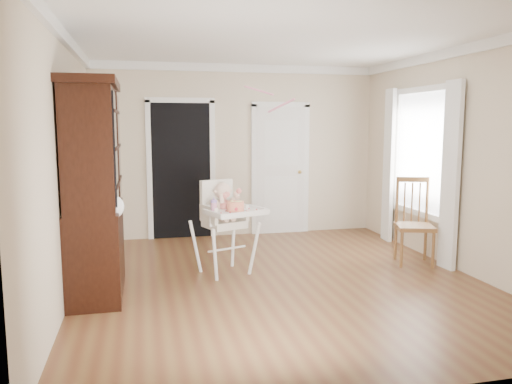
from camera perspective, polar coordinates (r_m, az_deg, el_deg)
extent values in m
plane|color=brown|center=(5.80, 2.74, -10.08)|extent=(5.00, 5.00, 0.00)
plane|color=white|center=(5.60, 2.93, 17.25)|extent=(5.00, 5.00, 0.00)
plane|color=beige|center=(7.97, -2.09, 4.69)|extent=(4.50, 0.00, 4.50)
plane|color=beige|center=(5.38, -20.93, 2.71)|extent=(0.00, 5.00, 5.00)
plane|color=beige|center=(6.52, 22.26, 3.44)|extent=(0.00, 5.00, 5.00)
cube|color=black|center=(7.85, -8.53, 2.37)|extent=(0.90, 0.03, 2.10)
cube|color=white|center=(7.83, -12.11, 2.26)|extent=(0.08, 0.05, 2.18)
cube|color=white|center=(7.90, -4.98, 2.46)|extent=(0.08, 0.05, 2.18)
cube|color=white|center=(7.82, -8.69, 10.34)|extent=(1.06, 0.05, 0.08)
cube|color=white|center=(8.13, 2.81, 2.45)|extent=(0.80, 0.05, 2.05)
cube|color=white|center=(8.02, -0.23, 2.39)|extent=(0.08, 0.05, 2.13)
cube|color=white|center=(8.26, 5.74, 2.50)|extent=(0.08, 0.05, 2.13)
sphere|color=gold|center=(8.19, 5.03, 2.29)|extent=(0.06, 0.06, 0.06)
cube|color=white|center=(7.17, 18.47, 4.36)|extent=(0.02, 1.20, 1.60)
cube|color=white|center=(7.17, 18.62, 11.07)|extent=(0.06, 1.36, 0.08)
cube|color=white|center=(6.50, 21.35, 1.70)|extent=(0.08, 0.28, 2.30)
cube|color=white|center=(7.83, 14.92, 2.91)|extent=(0.08, 0.28, 2.30)
cylinder|color=white|center=(5.68, -4.71, -7.30)|extent=(0.10, 0.17, 0.66)
cylinder|color=white|center=(5.94, -0.21, -6.60)|extent=(0.17, 0.11, 0.66)
cylinder|color=white|center=(6.09, -6.92, -6.29)|extent=(0.17, 0.11, 0.66)
cylinder|color=white|center=(6.34, -2.63, -5.69)|extent=(0.10, 0.17, 0.66)
cylinder|color=white|center=(5.96, -3.34, -6.51)|extent=(0.48, 0.20, 0.03)
cube|color=white|center=(5.94, -3.63, -3.62)|extent=(0.53, 0.52, 0.09)
cube|color=white|center=(5.82, -5.43, -2.56)|extent=(0.17, 0.37, 0.20)
cube|color=white|center=(6.02, -1.92, -2.18)|extent=(0.17, 0.37, 0.20)
cube|color=white|center=(6.06, -4.54, -0.87)|extent=(0.41, 0.21, 0.48)
cube|color=white|center=(5.69, -2.32, -2.38)|extent=(0.73, 0.63, 0.03)
cube|color=white|center=(5.50, -1.16, -2.48)|extent=(0.59, 0.25, 0.04)
ellipsoid|color=beige|center=(5.94, -3.81, -2.07)|extent=(0.28, 0.25, 0.29)
sphere|color=beige|center=(5.91, -3.83, 0.14)|extent=(0.25, 0.25, 0.20)
sphere|color=red|center=(5.87, -3.49, -1.59)|extent=(0.15, 0.15, 0.15)
sphere|color=red|center=(5.82, -3.60, -0.44)|extent=(0.07, 0.07, 0.07)
sphere|color=red|center=(5.92, -1.97, 0.12)|extent=(0.07, 0.07, 0.07)
cylinder|color=silver|center=(5.69, -2.35, -2.18)|extent=(0.25, 0.25, 0.01)
cylinder|color=red|center=(5.68, -2.35, -1.63)|extent=(0.19, 0.19, 0.11)
cylinder|color=#F2E08C|center=(5.66, -2.05, -1.16)|extent=(0.09, 0.09, 0.02)
cylinder|color=#CB7C9D|center=(5.66, -4.84, -1.73)|extent=(0.07, 0.07, 0.11)
cylinder|color=#8D6BBB|center=(5.65, -4.84, -1.05)|extent=(0.07, 0.07, 0.03)
cone|color=#8D6BBB|center=(5.65, -4.85, -0.72)|extent=(0.02, 0.02, 0.04)
cube|color=black|center=(5.53, -17.74, -6.35)|extent=(0.51, 1.23, 0.93)
cube|color=black|center=(5.38, -18.21, 4.88)|extent=(0.47, 1.23, 1.23)
cube|color=black|center=(5.05, -15.73, 4.82)|extent=(0.02, 0.53, 1.08)
cube|color=black|center=(5.67, -15.45, 5.12)|extent=(0.02, 0.53, 1.08)
cube|color=black|center=(5.39, -18.51, 11.67)|extent=(0.56, 1.32, 0.08)
ellipsoid|color=white|center=(5.06, -15.98, -1.63)|extent=(0.21, 0.16, 0.23)
cube|color=brown|center=(6.67, 17.67, -3.83)|extent=(0.56, 0.56, 0.05)
cylinder|color=brown|center=(6.50, 16.30, -6.24)|extent=(0.04, 0.04, 0.48)
cylinder|color=brown|center=(6.58, 19.59, -6.19)|extent=(0.04, 0.04, 0.48)
cylinder|color=brown|center=(6.86, 15.67, -5.47)|extent=(0.04, 0.04, 0.48)
cylinder|color=brown|center=(6.94, 18.79, -5.44)|extent=(0.04, 0.04, 0.48)
cylinder|color=brown|center=(6.77, 15.82, -0.93)|extent=(0.04, 0.04, 0.62)
cylinder|color=brown|center=(6.85, 18.97, -0.95)|extent=(0.04, 0.04, 0.62)
cube|color=brown|center=(6.78, 17.50, 1.37)|extent=(0.40, 0.16, 0.06)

